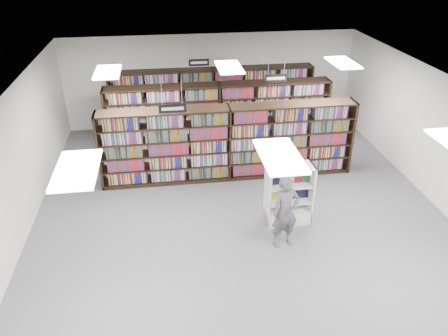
{
  "coord_description": "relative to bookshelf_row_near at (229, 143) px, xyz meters",
  "views": [
    {
      "loc": [
        -1.7,
        -8.73,
        6.16
      ],
      "look_at": [
        -0.35,
        0.5,
        1.1
      ],
      "focal_mm": 35.0,
      "sensor_mm": 36.0,
      "label": 1
    }
  ],
  "objects": [
    {
      "name": "shopper",
      "position": [
        0.73,
        -3.21,
        -0.19
      ],
      "size": [
        0.7,
        0.53,
        1.72
      ],
      "primitive_type": "imported",
      "rotation": [
        0.0,
        0.0,
        0.2
      ],
      "color": "#544D58",
      "rests_on": "floor"
    },
    {
      "name": "troffer_back_right",
      "position": [
        3.0,
        0.0,
        2.11
      ],
      "size": [
        0.6,
        1.2,
        0.04
      ],
      "primitive_type": "cube",
      "color": "white",
      "rests_on": "ceiling"
    },
    {
      "name": "troffer_back_center",
      "position": [
        0.0,
        0.0,
        2.11
      ],
      "size": [
        0.6,
        1.2,
        0.04
      ],
      "primitive_type": "cube",
      "color": "white",
      "rests_on": "ceiling"
    },
    {
      "name": "troffer_back_left",
      "position": [
        -3.0,
        0.0,
        2.11
      ],
      "size": [
        0.6,
        1.2,
        0.04
      ],
      "primitive_type": "cube",
      "color": "white",
      "rests_on": "ceiling"
    },
    {
      "name": "troffer_front_left",
      "position": [
        -3.0,
        -5.0,
        2.11
      ],
      "size": [
        0.6,
        1.2,
        0.04
      ],
      "primitive_type": "cube",
      "color": "white",
      "rests_on": "ceiling"
    },
    {
      "name": "bookshelf_row_mid",
      "position": [
        0.0,
        2.0,
        0.0
      ],
      "size": [
        7.0,
        0.6,
        2.1
      ],
      "color": "black",
      "rests_on": "floor"
    },
    {
      "name": "open_book",
      "position": [
        0.89,
        -2.38,
        0.49
      ],
      "size": [
        0.63,
        0.5,
        0.12
      ],
      "rotation": [
        0.0,
        0.0,
        0.39
      ],
      "color": "black",
      "rests_on": "endcap_display"
    },
    {
      "name": "ceiling",
      "position": [
        0.0,
        -2.0,
        2.15
      ],
      "size": [
        10.0,
        12.0,
        0.1
      ],
      "primitive_type": "cube",
      "color": "silver",
      "rests_on": "wall_back"
    },
    {
      "name": "aisle_sign_left",
      "position": [
        -1.5,
        -1.0,
        1.48
      ],
      "size": [
        0.65,
        0.02,
        0.8
      ],
      "color": "#B2B2B7",
      "rests_on": "ceiling"
    },
    {
      "name": "troffer_front_center",
      "position": [
        0.0,
        -5.0,
        2.11
      ],
      "size": [
        0.6,
        1.2,
        0.04
      ],
      "primitive_type": "cube",
      "color": "white",
      "rests_on": "ceiling"
    },
    {
      "name": "wall_right",
      "position": [
        5.0,
        -2.0,
        0.55
      ],
      "size": [
        0.1,
        12.0,
        3.2
      ],
      "primitive_type": "cube",
      "color": "silver",
      "rests_on": "ground"
    },
    {
      "name": "bookshelf_row_near",
      "position": [
        0.0,
        0.0,
        0.0
      ],
      "size": [
        7.0,
        0.6,
        2.1
      ],
      "color": "black",
      "rests_on": "floor"
    },
    {
      "name": "wall_back",
      "position": [
        0.0,
        4.0,
        0.55
      ],
      "size": [
        10.0,
        0.1,
        3.2
      ],
      "primitive_type": "cube",
      "color": "silver",
      "rests_on": "ground"
    },
    {
      "name": "wall_left",
      "position": [
        -5.0,
        -2.0,
        0.55
      ],
      "size": [
        0.1,
        12.0,
        3.2
      ],
      "primitive_type": "cube",
      "color": "silver",
      "rests_on": "ground"
    },
    {
      "name": "aisle_sign_center",
      "position": [
        -0.5,
        3.0,
        1.48
      ],
      "size": [
        0.65,
        0.02,
        0.8
      ],
      "color": "#B2B2B7",
      "rests_on": "ceiling"
    },
    {
      "name": "endcap_display",
      "position": [
        1.05,
        -2.33,
        -0.55
      ],
      "size": [
        1.09,
        0.56,
        1.5
      ],
      "rotation": [
        0.0,
        0.0,
        0.03
      ],
      "color": "white",
      "rests_on": "floor"
    },
    {
      "name": "bookshelf_row_far",
      "position": [
        0.0,
        3.7,
        0.0
      ],
      "size": [
        7.0,
        0.6,
        2.1
      ],
      "color": "black",
      "rests_on": "floor"
    },
    {
      "name": "floor",
      "position": [
        0.0,
        -2.0,
        -1.05
      ],
      "size": [
        12.0,
        12.0,
        0.0
      ],
      "primitive_type": "plane",
      "color": "#56575C",
      "rests_on": "ground"
    },
    {
      "name": "aisle_sign_right",
      "position": [
        1.5,
        1.0,
        1.48
      ],
      "size": [
        0.65,
        0.02,
        0.8
      ],
      "color": "#B2B2B7",
      "rests_on": "ceiling"
    }
  ]
}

